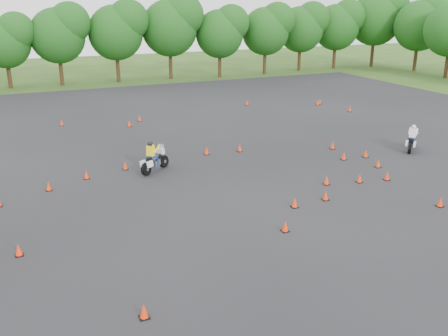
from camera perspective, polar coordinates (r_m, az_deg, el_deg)
ground at (r=21.40m, az=4.32°, el=-6.20°), size 140.00×140.00×0.00m
asphalt_pad at (r=26.44m, az=-1.74°, el=-1.18°), size 62.00×62.00×0.00m
treeline at (r=53.68m, az=-9.23°, el=13.81°), size 87.38×32.15×11.20m
traffic_cones at (r=27.00m, az=-3.15°, el=-0.27°), size 37.01×33.02×0.45m
rider_yellow at (r=27.50m, az=-7.87°, el=1.36°), size 2.23×1.91×1.75m
rider_white at (r=33.26m, az=20.64°, el=3.31°), size 2.05×1.97×1.68m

